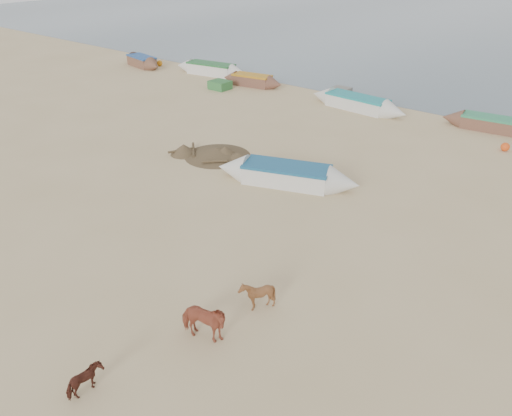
{
  "coord_description": "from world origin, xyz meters",
  "views": [
    {
      "loc": [
        10.06,
        -8.37,
        9.63
      ],
      "look_at": [
        0.0,
        4.0,
        1.0
      ],
      "focal_mm": 35.0,
      "sensor_mm": 36.0,
      "label": 1
    }
  ],
  "objects_px": {
    "calf_right": "(86,381)",
    "cow_adult": "(203,322)",
    "near_canoe": "(286,175)",
    "calf_front": "(257,295)"
  },
  "relations": [
    {
      "from": "calf_right",
      "to": "cow_adult",
      "type": "bearing_deg",
      "value": -40.39
    },
    {
      "from": "calf_right",
      "to": "near_canoe",
      "type": "xyz_separation_m",
      "value": [
        -3.19,
        12.44,
        0.05
      ]
    },
    {
      "from": "cow_adult",
      "to": "near_canoe",
      "type": "height_order",
      "value": "cow_adult"
    },
    {
      "from": "cow_adult",
      "to": "calf_front",
      "type": "distance_m",
      "value": 1.95
    },
    {
      "from": "cow_adult",
      "to": "near_canoe",
      "type": "xyz_separation_m",
      "value": [
        -4.08,
        9.37,
        -0.17
      ]
    },
    {
      "from": "calf_front",
      "to": "near_canoe",
      "type": "distance_m",
      "value": 8.63
    },
    {
      "from": "calf_front",
      "to": "cow_adult",
      "type": "bearing_deg",
      "value": -23.19
    },
    {
      "from": "cow_adult",
      "to": "calf_right",
      "type": "height_order",
      "value": "cow_adult"
    },
    {
      "from": "calf_front",
      "to": "calf_right",
      "type": "relative_size",
      "value": 1.28
    },
    {
      "from": "cow_adult",
      "to": "calf_right",
      "type": "relative_size",
      "value": 1.87
    }
  ]
}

